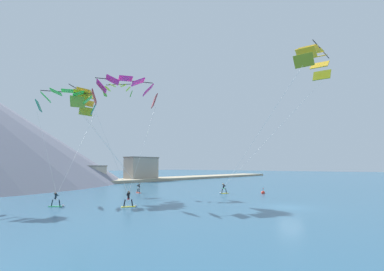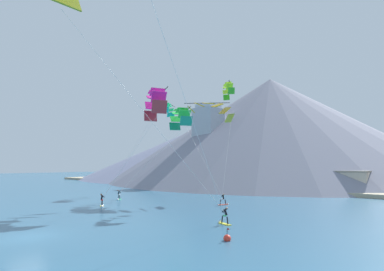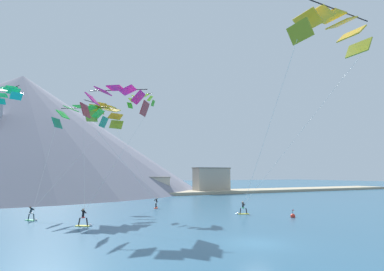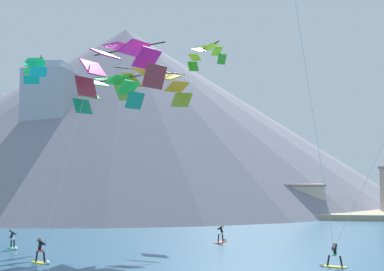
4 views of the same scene
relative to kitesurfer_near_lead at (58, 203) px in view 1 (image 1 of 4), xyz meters
The scene contains 15 objects.
ground_plane 24.63m from the kitesurfer_near_lead, 51.25° to the right, with size 400.00×400.00×0.00m, color #2D5B7A.
kitesurfer_near_lead is the anchor object (origin of this frame).
kitesurfer_near_trail 7.77m from the kitesurfer_near_lead, 51.62° to the right, with size 1.70×1.23×1.77m.
kitesurfer_mid_center 24.31m from the kitesurfer_near_lead, 12.46° to the right, with size 1.78×0.92×1.64m.
kitesurfer_far_left 17.20m from the kitesurfer_near_lead, 20.28° to the left, with size 1.07×1.75×1.63m.
parafoil_kite_near_lead 16.81m from the kitesurfer_near_lead, 59.82° to the left, with size 8.99×11.36×13.87m.
parafoil_kite_near_trail 16.51m from the kitesurfer_near_lead, ahead, with size 8.19×8.75×14.71m.
parafoil_kite_mid_center 35.89m from the kitesurfer_near_lead, 39.12° to the right, with size 8.58×15.40×18.37m.
parafoil_kite_far_left 20.57m from the kitesurfer_near_lead, 50.69° to the left, with size 10.36×9.54×15.10m.
parafoil_kite_distant_low_drift 24.29m from the kitesurfer_near_lead, 33.77° to the left, with size 4.05×4.18×2.23m.
race_marker_buoy 29.35m from the kitesurfer_near_lead, 20.41° to the right, with size 0.56×0.56×1.02m.
shoreline_strip 36.46m from the kitesurfer_near_lead, 64.99° to the left, with size 180.00×10.00×0.70m, color tan.
shore_building_harbour_front 38.79m from the kitesurfer_near_lead, 70.48° to the left, with size 7.14×5.96×5.29m.
shore_building_promenade_mid 43.47m from the kitesurfer_near_lead, 54.07° to the left, with size 6.42×5.20×4.39m.
shore_building_quay_east 53.72m from the kitesurfer_near_lead, 39.70° to the left, with size 9.89×4.33×6.81m.
Camera 1 is at (-31.34, -12.51, 4.39)m, focal length 28.00 mm.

